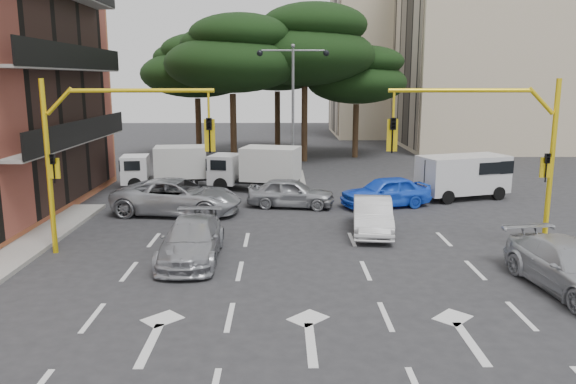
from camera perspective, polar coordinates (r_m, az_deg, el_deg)
name	(u,v)px	position (r m, az deg, el deg)	size (l,w,h in m)	color
ground	(303,271)	(17.99, 1.51, -8.01)	(120.00, 120.00, 0.00)	#28282B
median_strip	(293,179)	(33.48, 0.49, 1.30)	(1.40, 6.00, 0.15)	gray
apartment_beige_near	(524,38)	(53.21, 22.89, 14.24)	(20.20, 12.15, 18.70)	beige
apartment_beige_far	(410,55)	(62.49, 12.28, 13.41)	(16.20, 12.15, 16.70)	beige
pine_left_near	(233,54)	(39.07, -5.63, 13.80)	(9.15, 9.15, 10.23)	#382616
pine_center	(306,45)	(41.00, 1.81, 14.71)	(9.98, 9.98, 11.16)	#382616
pine_left_far	(197,66)	(43.36, -9.20, 12.56)	(8.32, 8.32, 9.30)	#382616
pine_right	(358,75)	(43.28, 7.09, 11.70)	(7.49, 7.49, 8.37)	#382616
pine_back	(278,58)	(45.92, -1.03, 13.50)	(9.15, 9.15, 10.23)	#382616
signal_mast_right	(501,142)	(20.46, 20.83, 4.80)	(5.79, 0.37, 6.00)	yellow
signal_mast_left	(100,142)	(20.02, -18.59, 4.82)	(5.79, 0.37, 6.00)	yellow
street_lamp_center	(293,88)	(32.95, 0.51, 10.50)	(4.16, 0.36, 7.77)	slate
car_white_hatch	(372,216)	(22.32, 8.58, -2.40)	(1.46, 4.20, 1.38)	silver
car_blue_compact	(385,192)	(26.92, 9.87, 0.03)	(1.72, 4.27, 1.46)	blue
car_silver_wagon	(192,240)	(19.13, -9.77, -4.83)	(1.91, 4.70, 1.36)	#9B9DA3
car_silver_cross_a	(178,197)	(25.60, -11.15, -0.47)	(2.63, 5.70, 1.58)	#A7AAB0
car_silver_cross_b	(291,193)	(26.48, 0.31, -0.06)	(1.64, 4.08, 1.39)	#989AA0
car_silver_parked	(571,267)	(18.06, 26.82, -6.83)	(1.99, 4.89, 1.42)	#A9ACB1
van_white	(463,177)	(29.71, 17.33, 1.50)	(2.01, 4.45, 2.23)	silver
box_truck_a	(166,167)	(31.88, -12.33, 2.48)	(1.96, 4.67, 2.30)	white
box_truck_b	(255,169)	(30.37, -3.36, 2.38)	(2.05, 4.88, 2.40)	silver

